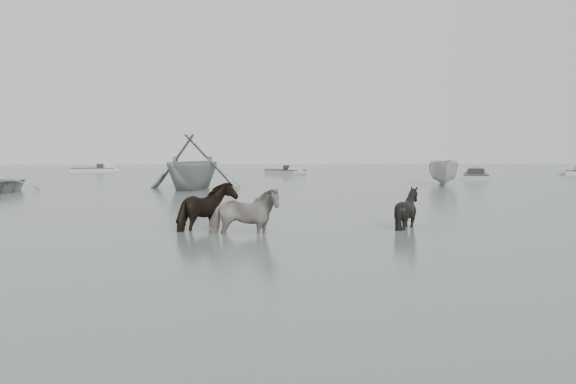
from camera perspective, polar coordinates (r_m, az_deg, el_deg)
name	(u,v)px	position (r m, az deg, el deg)	size (l,w,h in m)	color
ground	(299,231)	(16.60, 1.02, -3.51)	(140.00, 140.00, 0.00)	#4F5E59
pony_pinto	(244,203)	(16.09, -3.96, -0.96)	(0.84, 1.85, 1.56)	black
pony_dark	(208,199)	(17.14, -7.11, -0.66)	(1.57, 1.34, 1.58)	black
pony_black	(407,201)	(17.65, 10.56, -0.78)	(1.17, 1.31, 1.45)	black
rowboat_trail	(193,160)	(33.98, -8.47, 2.79)	(4.95, 5.74, 3.02)	gray
boat_small	(444,171)	(38.55, 13.68, 1.84)	(1.62, 4.31, 1.66)	#B2B2AD
skiff_port	(476,174)	(45.89, 16.37, 1.53)	(5.66, 1.60, 0.75)	#989A97
skiff_mid	(285,170)	(53.59, -0.25, 2.01)	(4.71, 1.60, 0.75)	gray
skiff_far	(93,168)	(60.84, -16.95, 2.06)	(5.16, 1.60, 0.75)	#AEB0AE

